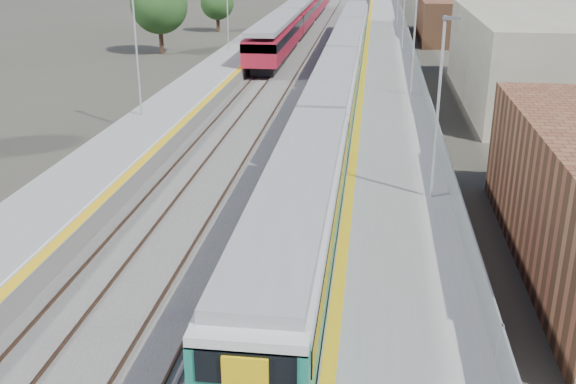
# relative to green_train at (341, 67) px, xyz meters

# --- Properties ---
(ground) EXTENTS (320.00, 320.00, 0.00)m
(ground) POSITION_rel_green_train_xyz_m (-1.50, 4.36, -2.17)
(ground) COLOR #47443A
(ground) RESTS_ON ground
(ballast_bed) EXTENTS (10.50, 155.00, 0.06)m
(ballast_bed) POSITION_rel_green_train_xyz_m (-3.75, 6.86, -2.14)
(ballast_bed) COLOR #565451
(ballast_bed) RESTS_ON ground
(tracks) EXTENTS (8.96, 160.00, 0.17)m
(tracks) POSITION_rel_green_train_xyz_m (-3.15, 8.54, -2.06)
(tracks) COLOR #4C3323
(tracks) RESTS_ON ground
(platform_right) EXTENTS (4.70, 155.00, 8.52)m
(platform_right) POSITION_rel_green_train_xyz_m (3.78, 6.85, -1.63)
(platform_right) COLOR slate
(platform_right) RESTS_ON ground
(platform_left) EXTENTS (4.30, 155.00, 8.52)m
(platform_left) POSITION_rel_green_train_xyz_m (-10.55, 6.85, -1.65)
(platform_left) COLOR slate
(platform_left) RESTS_ON ground
(green_train) EXTENTS (2.79, 77.85, 3.08)m
(green_train) POSITION_rel_green_train_xyz_m (0.00, 0.00, 0.00)
(green_train) COLOR black
(green_train) RESTS_ON ground
(red_train) EXTENTS (3.08, 62.44, 3.89)m
(red_train) POSITION_rel_green_train_xyz_m (-7.00, 35.30, 0.13)
(red_train) COLOR black
(red_train) RESTS_ON ground
(tree_b) EXTENTS (5.73, 5.73, 7.77)m
(tree_b) POSITION_rel_green_train_xyz_m (-19.34, 17.13, 2.73)
(tree_b) COLOR #382619
(tree_b) RESTS_ON ground
(tree_c) EXTENTS (4.19, 4.19, 5.68)m
(tree_c) POSITION_rel_green_train_xyz_m (-17.44, 34.91, 1.40)
(tree_c) COLOR #382619
(tree_c) RESTS_ON ground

